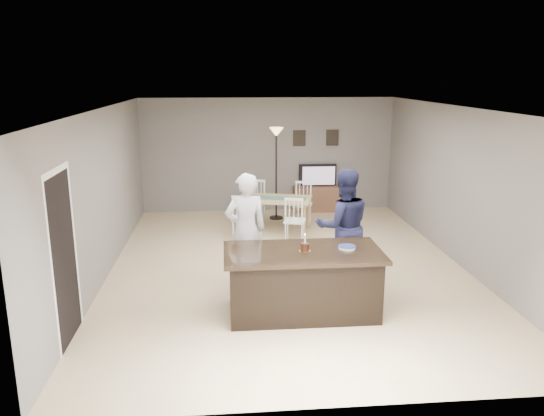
{
  "coord_description": "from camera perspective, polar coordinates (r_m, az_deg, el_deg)",
  "views": [
    {
      "loc": [
        -1.03,
        -8.55,
        3.23
      ],
      "look_at": [
        -0.29,
        -0.3,
        1.13
      ],
      "focal_mm": 35.0,
      "sensor_mm": 36.0,
      "label": 1
    }
  ],
  "objects": [
    {
      "name": "floor",
      "position": [
        9.2,
        1.63,
        -6.34
      ],
      "size": [
        8.0,
        8.0,
        0.0
      ],
      "primitive_type": "plane",
      "color": "tan",
      "rests_on": "ground"
    },
    {
      "name": "plate_stack",
      "position": [
        7.36,
        8.08,
        -4.21
      ],
      "size": [
        0.24,
        0.24,
        0.04
      ],
      "color": "white",
      "rests_on": "kitchen_island"
    },
    {
      "name": "tv_console",
      "position": [
        12.86,
        4.99,
        0.99
      ],
      "size": [
        1.2,
        0.4,
        0.6
      ],
      "primitive_type": "cube",
      "color": "brown",
      "rests_on": "floor"
    },
    {
      "name": "picture_frames",
      "position": [
        12.8,
        4.74,
        7.52
      ],
      "size": [
        1.1,
        0.02,
        0.38
      ],
      "color": "black",
      "rests_on": "room_shell"
    },
    {
      "name": "television",
      "position": [
        12.81,
        4.99,
        3.51
      ],
      "size": [
        0.91,
        0.12,
        0.53
      ],
      "primitive_type": "imported",
      "rotation": [
        0.0,
        0.0,
        3.14
      ],
      "color": "black",
      "rests_on": "tv_console"
    },
    {
      "name": "man",
      "position": [
        8.37,
        7.68,
        -1.96
      ],
      "size": [
        0.91,
        0.72,
        1.83
      ],
      "primitive_type": "imported",
      "rotation": [
        0.0,
        0.0,
        3.17
      ],
      "color": "#191B38",
      "rests_on": "floor"
    },
    {
      "name": "doorway",
      "position": [
        6.84,
        -21.57,
        -3.55
      ],
      "size": [
        0.0,
        2.1,
        2.65
      ],
      "color": "black",
      "rests_on": "floor"
    },
    {
      "name": "dining_table",
      "position": [
        11.09,
        0.23,
        0.45
      ],
      "size": [
        1.84,
        2.03,
        0.93
      ],
      "rotation": [
        0.0,
        0.0,
        -0.26
      ],
      "color": "tan",
      "rests_on": "floor"
    },
    {
      "name": "woman",
      "position": [
        8.18,
        -2.84,
        -2.39
      ],
      "size": [
        0.73,
        0.56,
        1.79
      ],
      "primitive_type": "imported",
      "rotation": [
        0.0,
        0.0,
        3.36
      ],
      "color": "silver",
      "rests_on": "floor"
    },
    {
      "name": "floor_lamp",
      "position": [
        11.9,
        0.47,
        6.41
      ],
      "size": [
        0.31,
        0.31,
        2.08
      ],
      "color": "black",
      "rests_on": "floor"
    },
    {
      "name": "kitchen_island",
      "position": [
        7.37,
        3.31,
        -7.92
      ],
      "size": [
        2.15,
        1.1,
        0.9
      ],
      "color": "black",
      "rests_on": "floor"
    },
    {
      "name": "birthday_cake",
      "position": [
        7.2,
        3.55,
        -4.19
      ],
      "size": [
        0.16,
        0.16,
        0.25
      ],
      "color": "gold",
      "rests_on": "kitchen_island"
    },
    {
      "name": "room_shell",
      "position": [
        8.75,
        1.71,
        3.99
      ],
      "size": [
        8.0,
        8.0,
        8.0
      ],
      "color": "slate",
      "rests_on": "floor"
    },
    {
      "name": "tv_screen_glow",
      "position": [
        12.73,
        5.05,
        3.48
      ],
      "size": [
        0.78,
        0.0,
        0.78
      ],
      "primitive_type": "plane",
      "rotation": [
        1.57,
        0.0,
        3.14
      ],
      "color": "#CF4C17",
      "rests_on": "tv_console"
    }
  ]
}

